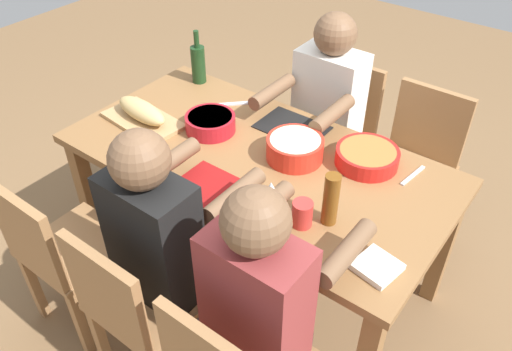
{
  "coord_description": "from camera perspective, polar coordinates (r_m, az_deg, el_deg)",
  "views": [
    {
      "loc": [
        1.1,
        -1.46,
        2.1
      ],
      "look_at": [
        0.0,
        0.0,
        0.63
      ],
      "focal_mm": 36.02,
      "sensor_mm": 36.0,
      "label": 1
    }
  ],
  "objects": [
    {
      "name": "wine_bottle",
      "position": [
        2.82,
        -6.44,
        12.29
      ],
      "size": [
        0.08,
        0.08,
        0.29
      ],
      "color": "#193819",
      "rests_on": "dining_table"
    },
    {
      "name": "beer_bottle",
      "position": [
        1.9,
        8.31,
        -2.64
      ],
      "size": [
        0.06,
        0.06,
        0.22
      ],
      "primitive_type": "cylinder",
      "color": "brown",
      "rests_on": "dining_table"
    },
    {
      "name": "serving_bowl_fruit",
      "position": [
        2.26,
        12.24,
        2.12
      ],
      "size": [
        0.27,
        0.27,
        0.07
      ],
      "color": "red",
      "rests_on": "dining_table"
    },
    {
      "name": "diner_near_center",
      "position": [
        1.98,
        -10.32,
        -6.88
      ],
      "size": [
        0.41,
        0.53,
        1.2
      ],
      "color": "#2D2D38",
      "rests_on": "ground_plane"
    },
    {
      "name": "diner_near_right",
      "position": [
        1.77,
        0.82,
        -13.67
      ],
      "size": [
        0.41,
        0.53,
        1.2
      ],
      "color": "#2D2D38",
      "rests_on": "ground_plane"
    },
    {
      "name": "dining_table",
      "position": [
        2.33,
        0.0,
        0.45
      ],
      "size": [
        1.72,
        0.89,
        0.74
      ],
      "color": "olive",
      "rests_on": "ground_plane"
    },
    {
      "name": "cup_near_right",
      "position": [
        1.92,
        5.16,
        -4.25
      ],
      "size": [
        0.08,
        0.08,
        0.11
      ],
      "primitive_type": "cylinder",
      "color": "red",
      "rests_on": "dining_table"
    },
    {
      "name": "placemat_far_center",
      "position": [
        2.47,
        4.03,
        5.38
      ],
      "size": [
        0.32,
        0.23,
        0.01
      ],
      "primitive_type": "cube",
      "color": "black",
      "rests_on": "dining_table"
    },
    {
      "name": "cutting_board",
      "position": [
        2.56,
        -12.42,
        5.99
      ],
      "size": [
        0.42,
        0.26,
        0.02
      ],
      "primitive_type": "cube",
      "rotation": [
        0.0,
        0.0,
        -0.1
      ],
      "color": "tan",
      "rests_on": "dining_table"
    },
    {
      "name": "chair_near_left",
      "position": [
        2.36,
        -21.09,
        -7.73
      ],
      "size": [
        0.4,
        0.4,
        0.85
      ],
      "color": "#9E7044",
      "rests_on": "ground_plane"
    },
    {
      "name": "ground_plane",
      "position": [
        2.78,
        0.0,
        -10.16
      ],
      "size": [
        8.0,
        8.0,
        0.0
      ],
      "primitive_type": "plane",
      "color": "brown"
    },
    {
      "name": "carving_knife",
      "position": [
        2.65,
        -1.81,
        8.01
      ],
      "size": [
        0.18,
        0.18,
        0.01
      ],
      "primitive_type": "cube",
      "rotation": [
        0.0,
        0.0,
        0.79
      ],
      "color": "silver",
      "rests_on": "dining_table"
    },
    {
      "name": "chair_near_center",
      "position": [
        2.07,
        -13.33,
        -13.87
      ],
      "size": [
        0.4,
        0.4,
        0.85
      ],
      "color": "#9E7044",
      "rests_on": "ground_plane"
    },
    {
      "name": "placemat_near_center",
      "position": [
        2.1,
        -4.72,
        -1.46
      ],
      "size": [
        0.32,
        0.23,
        0.01
      ],
      "primitive_type": "cube",
      "color": "maroon",
      "rests_on": "dining_table"
    },
    {
      "name": "serving_bowl_pasta",
      "position": [
        2.24,
        4.34,
        3.14
      ],
      "size": [
        0.25,
        0.25,
        0.1
      ],
      "color": "red",
      "rests_on": "dining_table"
    },
    {
      "name": "wine_glass",
      "position": [
        1.9,
        1.67,
        -1.92
      ],
      "size": [
        0.08,
        0.08,
        0.17
      ],
      "color": "silver",
      "rests_on": "dining_table"
    },
    {
      "name": "fork_far_right",
      "position": [
        2.26,
        17.03,
        -0.0
      ],
      "size": [
        0.04,
        0.17,
        0.01
      ],
      "primitive_type": "cube",
      "rotation": [
        0.0,
        0.0,
        -0.13
      ],
      "color": "silver",
      "rests_on": "dining_table"
    },
    {
      "name": "chair_far_center",
      "position": [
        2.96,
        9.05,
        5.21
      ],
      "size": [
        0.4,
        0.4,
        0.85
      ],
      "color": "#9E7044",
      "rests_on": "ground_plane"
    },
    {
      "name": "serving_bowl_salad",
      "position": [
        2.43,
        -5.09,
        5.93
      ],
      "size": [
        0.24,
        0.24,
        0.08
      ],
      "color": "#B21923",
      "rests_on": "dining_table"
    },
    {
      "name": "chair_far_right",
      "position": [
        2.82,
        17.38,
        1.82
      ],
      "size": [
        0.4,
        0.4,
        0.85
      ],
      "color": "#9E7044",
      "rests_on": "ground_plane"
    },
    {
      "name": "diner_far_center",
      "position": [
        2.71,
        7.55,
        7.31
      ],
      "size": [
        0.41,
        0.53,
        1.2
      ],
      "color": "#2D2D38",
      "rests_on": "ground_plane"
    },
    {
      "name": "napkin_stack",
      "position": [
        1.83,
        13.28,
        -9.81
      ],
      "size": [
        0.16,
        0.16,
        0.02
      ],
      "primitive_type": "cube",
      "rotation": [
        0.0,
        0.0,
        -0.17
      ],
      "color": "white",
      "rests_on": "dining_table"
    },
    {
      "name": "bread_loaf",
      "position": [
        2.53,
        -12.59,
        7.04
      ],
      "size": [
        0.33,
        0.14,
        0.09
      ],
      "primitive_type": "ellipsoid",
      "rotation": [
        0.0,
        0.0,
        -0.1
      ],
      "color": "tan",
      "rests_on": "cutting_board"
    }
  ]
}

